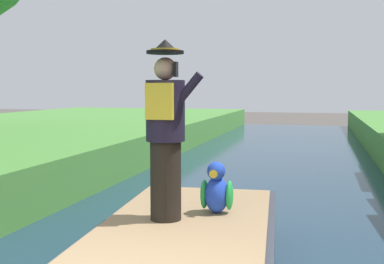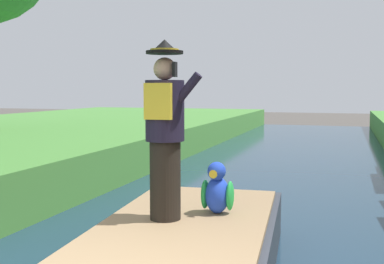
# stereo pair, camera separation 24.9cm
# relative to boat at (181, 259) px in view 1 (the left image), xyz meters

# --- Properties ---
(boat) EXTENTS (2.15, 4.34, 0.61)m
(boat) POSITION_rel_boat_xyz_m (0.00, 0.00, 0.00)
(boat) COLOR #333842
(boat) RESTS_ON canal_water
(person_pirate) EXTENTS (0.61, 0.42, 1.85)m
(person_pirate) POSITION_rel_boat_xyz_m (-0.24, 0.27, 1.23)
(person_pirate) COLOR black
(person_pirate) RESTS_ON boat
(parrot_plush) EXTENTS (0.36, 0.35, 0.57)m
(parrot_plush) POSITION_rel_boat_xyz_m (0.22, 0.67, 0.55)
(parrot_plush) COLOR blue
(parrot_plush) RESTS_ON boat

